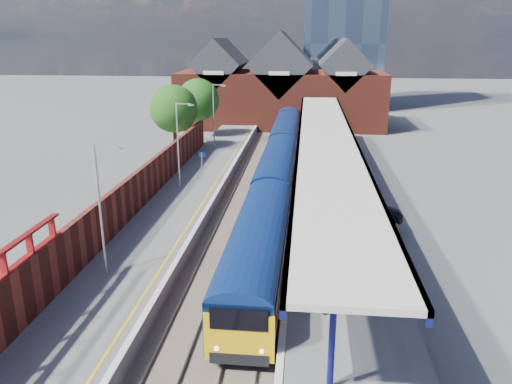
# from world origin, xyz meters

# --- Properties ---
(ground) EXTENTS (240.00, 240.00, 0.00)m
(ground) POSITION_xyz_m (0.00, 30.00, 0.00)
(ground) COLOR #5B5B5E
(ground) RESTS_ON ground
(ballast_bed) EXTENTS (6.00, 76.00, 0.06)m
(ballast_bed) POSITION_xyz_m (0.00, 20.00, 0.03)
(ballast_bed) COLOR #473D33
(ballast_bed) RESTS_ON ground
(rails) EXTENTS (4.51, 76.00, 0.14)m
(rails) POSITION_xyz_m (0.00, 20.00, 0.12)
(rails) COLOR slate
(rails) RESTS_ON ground
(left_platform) EXTENTS (5.00, 76.00, 1.00)m
(left_platform) POSITION_xyz_m (-5.50, 20.00, 0.50)
(left_platform) COLOR #565659
(left_platform) RESTS_ON ground
(right_platform) EXTENTS (6.00, 76.00, 1.00)m
(right_platform) POSITION_xyz_m (6.00, 20.00, 0.50)
(right_platform) COLOR #565659
(right_platform) RESTS_ON ground
(coping_left) EXTENTS (0.30, 76.00, 0.05)m
(coping_left) POSITION_xyz_m (-3.15, 20.00, 1.02)
(coping_left) COLOR silver
(coping_left) RESTS_ON left_platform
(coping_right) EXTENTS (0.30, 76.00, 0.05)m
(coping_right) POSITION_xyz_m (3.15, 20.00, 1.02)
(coping_right) COLOR silver
(coping_right) RESTS_ON right_platform
(yellow_line) EXTENTS (0.14, 76.00, 0.01)m
(yellow_line) POSITION_xyz_m (-3.75, 20.00, 1.01)
(yellow_line) COLOR yellow
(yellow_line) RESTS_ON left_platform
(train) EXTENTS (2.90, 65.91, 3.45)m
(train) POSITION_xyz_m (1.49, 32.48, 2.12)
(train) COLOR navy
(train) RESTS_ON ground
(canopy) EXTENTS (4.50, 52.00, 4.48)m
(canopy) POSITION_xyz_m (5.48, 21.95, 5.25)
(canopy) COLOR #0E1252
(canopy) RESTS_ON right_platform
(lamp_post_b) EXTENTS (1.48, 0.18, 7.00)m
(lamp_post_b) POSITION_xyz_m (-6.36, 6.00, 4.99)
(lamp_post_b) COLOR #A5A8AA
(lamp_post_b) RESTS_ON left_platform
(lamp_post_c) EXTENTS (1.48, 0.18, 7.00)m
(lamp_post_c) POSITION_xyz_m (-6.36, 22.00, 4.99)
(lamp_post_c) COLOR #A5A8AA
(lamp_post_c) RESTS_ON left_platform
(lamp_post_d) EXTENTS (1.48, 0.18, 7.00)m
(lamp_post_d) POSITION_xyz_m (-6.36, 38.00, 4.99)
(lamp_post_d) COLOR #A5A8AA
(lamp_post_d) RESTS_ON left_platform
(platform_sign) EXTENTS (0.55, 0.08, 2.50)m
(platform_sign) POSITION_xyz_m (-5.00, 24.00, 2.69)
(platform_sign) COLOR #A5A8AA
(platform_sign) RESTS_ON left_platform
(brick_wall) EXTENTS (0.35, 50.00, 3.86)m
(brick_wall) POSITION_xyz_m (-8.10, 13.54, 2.45)
(brick_wall) COLOR maroon
(brick_wall) RESTS_ON left_platform
(station_building) EXTENTS (30.00, 12.12, 13.78)m
(station_building) POSITION_xyz_m (0.00, 58.00, 5.45)
(station_building) COLOR maroon
(station_building) RESTS_ON ground
(tree_near) EXTENTS (5.20, 5.20, 8.10)m
(tree_near) POSITION_xyz_m (-10.35, 35.91, 5.35)
(tree_near) COLOR #382314
(tree_near) RESTS_ON ground
(tree_far) EXTENTS (5.20, 5.20, 8.10)m
(tree_far) POSITION_xyz_m (-9.35, 43.91, 5.35)
(tree_far) COLOR #382314
(tree_far) RESTS_ON ground
(parked_car_silver) EXTENTS (3.98, 2.10, 1.25)m
(parked_car_silver) POSITION_xyz_m (7.55, 15.23, 1.62)
(parked_car_silver) COLOR #A3A4A7
(parked_car_silver) RESTS_ON right_platform
(parked_car_dark) EXTENTS (4.76, 1.98, 1.38)m
(parked_car_dark) POSITION_xyz_m (8.23, 15.46, 1.69)
(parked_car_dark) COLOR black
(parked_car_dark) RESTS_ON right_platform
(parked_car_blue) EXTENTS (5.14, 3.65, 1.30)m
(parked_car_blue) POSITION_xyz_m (6.58, 19.80, 1.65)
(parked_car_blue) COLOR navy
(parked_car_blue) RESTS_ON right_platform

